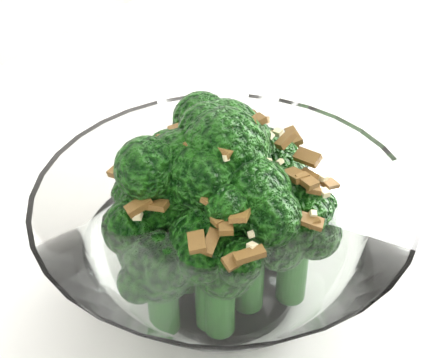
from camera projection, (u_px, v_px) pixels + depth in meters
table at (328, 275)px, 0.57m from camera, size 1.39×1.15×0.75m
broccoli_dish at (223, 231)px, 0.43m from camera, size 0.23×0.23×0.14m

